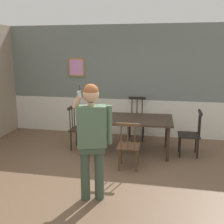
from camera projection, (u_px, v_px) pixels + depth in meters
The scene contains 8 objects.
ground_plane at pixel (108, 183), 4.75m from camera, with size 7.40×7.40×0.00m, color brown.
room_back_partition at pixel (131, 83), 7.20m from camera, with size 6.73×0.17×2.86m.
dining_table at pixel (133, 122), 6.06m from camera, with size 1.73×1.13×0.77m.
chair_near_window at pixel (191, 134), 5.90m from camera, with size 0.46×0.46×0.98m.
chair_by_doorway at pixel (129, 146), 5.22m from camera, with size 0.43×0.43×0.94m.
chair_at_table_head at pixel (136, 120), 6.99m from camera, with size 0.46×0.46×1.06m.
chair_opposite_corner at pixel (79, 128), 6.30m from camera, with size 0.46×0.46×1.00m.
person_figure at pixel (92, 134), 4.01m from camera, with size 0.55×0.35×1.77m.
Camera 1 is at (0.94, -4.26, 2.22)m, focal length 44.36 mm.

